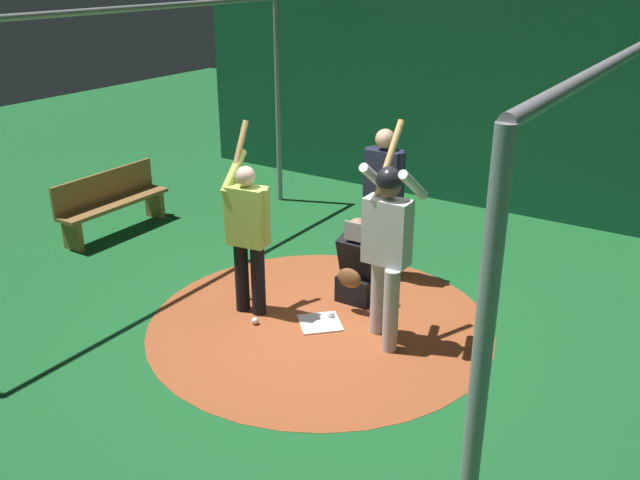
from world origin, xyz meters
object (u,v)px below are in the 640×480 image
(batter, at_px, (387,238))
(baseball_1, at_px, (255,321))
(bench, at_px, (111,202))
(home_plate, at_px, (320,323))
(catcher, at_px, (358,269))
(baseball_0, at_px, (248,296))
(visitor, at_px, (248,230))
(baseball_2, at_px, (330,315))
(umpire, at_px, (383,196))

(batter, height_order, baseball_1, batter)
(bench, xyz_separation_m, baseball_1, (1.01, 3.27, -0.40))
(home_plate, xyz_separation_m, catcher, (-0.67, 0.06, 0.38))
(home_plate, relative_size, batter, 0.20)
(catcher, bearing_deg, baseball_0, -58.28)
(batter, relative_size, visitor, 1.07)
(catcher, bearing_deg, home_plate, -5.48)
(baseball_1, bearing_deg, bench, -107.13)
(home_plate, bearing_deg, baseball_0, -91.16)
(baseball_0, xyz_separation_m, baseball_1, (0.40, 0.42, 0.00))
(visitor, distance_m, bench, 3.19)
(visitor, bearing_deg, baseball_1, 37.60)
(home_plate, height_order, baseball_0, baseball_0)
(batter, distance_m, catcher, 1.13)
(baseball_1, height_order, baseball_2, same)
(batter, distance_m, umpire, 1.50)
(batter, bearing_deg, baseball_1, -70.29)
(baseball_0, xyz_separation_m, baseball_2, (-0.14, 1.01, 0.00))
(home_plate, height_order, baseball_2, baseball_2)
(visitor, distance_m, baseball_1, 0.95)
(catcher, bearing_deg, batter, 47.34)
(batter, relative_size, baseball_2, 28.95)
(baseball_2, bearing_deg, baseball_1, -47.25)
(bench, bearing_deg, visitor, 75.41)
(visitor, relative_size, baseball_0, 27.13)
(batter, bearing_deg, home_plate, -84.23)
(home_plate, xyz_separation_m, umpire, (-1.37, -0.02, 1.01))
(visitor, xyz_separation_m, baseball_2, (-0.33, 0.81, -0.90))
(batter, relative_size, bench, 1.26)
(batter, bearing_deg, baseball_0, -88.25)
(baseball_0, relative_size, baseball_2, 1.00)
(umpire, height_order, visitor, visitor)
(umpire, bearing_deg, batter, 29.42)
(batter, distance_m, bench, 4.63)
(home_plate, distance_m, visitor, 1.23)
(batter, bearing_deg, visitor, -80.82)
(home_plate, height_order, bench, bench)
(batter, xyz_separation_m, baseball_1, (0.46, -1.27, -1.06))
(catcher, distance_m, bench, 3.90)
(visitor, height_order, bench, visitor)
(umpire, height_order, baseball_2, umpire)
(baseball_1, bearing_deg, home_plate, 124.36)
(batter, bearing_deg, catcher, -132.66)
(visitor, relative_size, baseball_1, 27.13)
(bench, relative_size, baseball_2, 23.00)
(baseball_0, bearing_deg, visitor, 46.80)
(umpire, height_order, baseball_0, umpire)
(baseball_0, height_order, baseball_2, same)
(visitor, distance_m, baseball_0, 0.94)
(catcher, relative_size, bench, 0.58)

